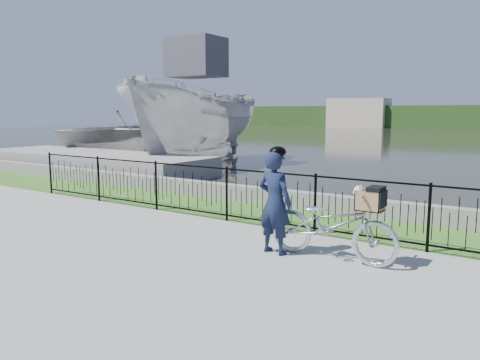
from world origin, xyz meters
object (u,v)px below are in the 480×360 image
Objects in this scene: cyclist at (275,201)px; boat_far at (140,132)px; dock at (93,162)px; bicycle_rig at (333,224)px; boat_near at (197,121)px.

boat_far is at bearing 141.89° from cyclist.
dock is 12.17m from cyclist.
cyclist is 0.15× the size of boat_far.
bicycle_rig is 0.98m from cyclist.
boat_far is at bearing 158.06° from boat_near.
bicycle_rig is at bearing -42.45° from boat_near.
boat_near is at bearing 137.55° from bicycle_rig.
dock is 7.31m from boat_far.
cyclist is at bearing -45.88° from boat_near.
dock is at bearing 156.69° from bicycle_rig.
dock is 4.80× the size of bicycle_rig.
cyclist is (10.93, -5.31, 0.51)m from dock.
cyclist is at bearing -25.92° from dock.
boat_near is (-8.92, 9.20, 1.02)m from cyclist.
cyclist reaches higher than dock.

